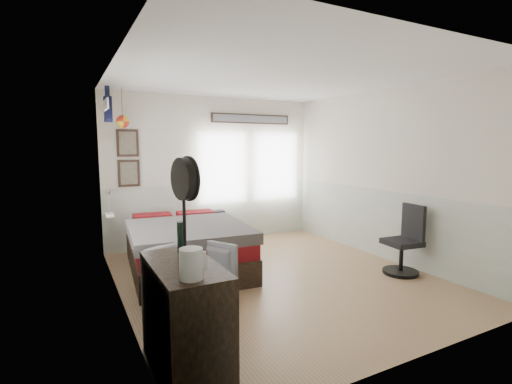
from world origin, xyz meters
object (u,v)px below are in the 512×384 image
task_chair (405,246)px  nightstand (216,233)px  armchair (193,275)px  dresser (185,319)px  bed (186,246)px

task_chair → nightstand: bearing=131.7°
armchair → task_chair: size_ratio=0.78×
task_chair → dresser: bearing=-160.4°
bed → armchair: 1.28m
nightstand → task_chair: (1.84, -2.58, 0.16)m
dresser → armchair: dresser is taller
bed → armchair: bearing=-98.4°
bed → nightstand: bed is taller
bed → armchair: size_ratio=2.99×
dresser → task_chair: 3.54m
armchair → nightstand: bearing=32.8°
bed → task_chair: bearing=-25.8°
nightstand → dresser: bearing=-104.7°
bed → nightstand: bearing=53.6°
dresser → task_chair: bearing=13.5°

